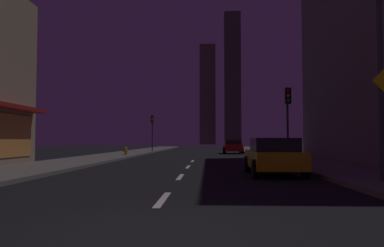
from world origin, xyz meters
The scene contains 12 objects.
ground_plane centered at (0.00, 32.00, -0.05)m, with size 78.00×136.00×0.10m, color black.
sidewalk_right centered at (7.00, 32.00, 0.07)m, with size 4.00×76.00×0.15m, color #605E59.
sidewalk_left centered at (-7.00, 32.00, 0.07)m, with size 4.00×76.00×0.15m, color #605E59.
lane_marking_center centered at (0.00, 8.40, 0.01)m, with size 0.16×23.00×0.01m.
skyscraper_distant_tall centered at (0.80, 130.63, 18.28)m, with size 5.75×7.71×36.57m, color #625D4A.
skyscraper_distant_mid centered at (9.61, 124.34, 23.36)m, with size 5.68×5.43×46.72m, color #4E4A3A.
car_parked_near centered at (3.60, 9.39, 0.74)m, with size 1.98×4.24×1.45m.
car_parked_far centered at (3.60, 33.23, 0.74)m, with size 1.98×4.24×1.45m.
fire_hydrant_far_left centered at (-5.90, 25.47, 0.45)m, with size 0.42×0.30×0.65m.
traffic_light_near_right centered at (5.50, 15.51, 3.19)m, with size 0.32×0.48×4.20m.
traffic_light_far_left centered at (-5.50, 37.33, 3.19)m, with size 0.32×0.48×4.20m.
street_lamp_right centered at (5.38, 5.96, 5.07)m, with size 1.96×0.56×6.58m.
Camera 1 is at (1.04, -5.18, 1.35)m, focal length 34.36 mm.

